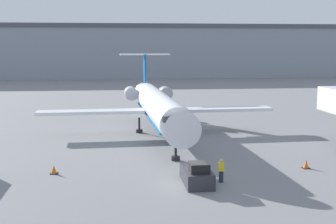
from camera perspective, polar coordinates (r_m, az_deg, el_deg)
ground_plane at (r=35.64m, az=2.74°, el=-8.85°), size 600.00×600.00×0.00m
terminal_building at (r=153.75m, az=-4.50°, el=7.42°), size 180.00×16.80×17.17m
airplane_main at (r=55.02m, az=-1.29°, el=0.84°), size 28.05×32.71×9.20m
pushback_tug at (r=35.74m, az=3.54°, el=-7.65°), size 2.02×4.34×1.86m
worker_near_tug at (r=36.14m, az=6.50°, el=-7.04°), size 0.40×0.26×1.85m
traffic_cone_left at (r=39.59m, az=-13.74°, el=-6.84°), size 0.64×0.64×0.71m
traffic_cone_right at (r=41.81m, az=16.49°, el=-6.12°), size 0.64×0.64×0.75m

